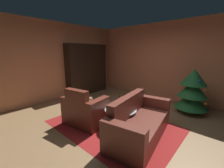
# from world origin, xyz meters

# --- Properties ---
(ground_plane) EXTENTS (7.06, 7.06, 0.00)m
(ground_plane) POSITION_xyz_m (0.00, 0.00, 0.00)
(ground_plane) COLOR #96724B
(wall_back) EXTENTS (6.00, 0.06, 2.75)m
(wall_back) POSITION_xyz_m (0.00, 2.67, 1.37)
(wall_back) COLOR #D07D53
(wall_back) RESTS_ON ground
(wall_left) EXTENTS (0.06, 5.41, 2.75)m
(wall_left) POSITION_xyz_m (-2.97, 0.00, 1.37)
(wall_left) COLOR #D07D53
(wall_left) RESTS_ON ground
(area_rug) EXTENTS (2.89, 2.02, 0.01)m
(area_rug) POSITION_xyz_m (-0.08, -0.14, 0.00)
(area_rug) COLOR maroon
(area_rug) RESTS_ON ground
(bookshelf_unit) EXTENTS (0.36, 1.85, 2.02)m
(bookshelf_unit) POSITION_xyz_m (-2.72, 1.37, 0.99)
(bookshelf_unit) COLOR black
(bookshelf_unit) RESTS_ON ground
(armchair_red) EXTENTS (1.06, 0.83, 0.91)m
(armchair_red) POSITION_xyz_m (-0.64, -0.53, 0.32)
(armchair_red) COLOR brown
(armchair_red) RESTS_ON ground
(couch_red) EXTENTS (1.06, 1.90, 0.83)m
(couch_red) POSITION_xyz_m (0.59, -0.09, 0.29)
(couch_red) COLOR brown
(couch_red) RESTS_ON ground
(coffee_table) EXTENTS (0.72, 0.72, 0.45)m
(coffee_table) POSITION_xyz_m (0.10, -0.09, 0.41)
(coffee_table) COLOR black
(coffee_table) RESTS_ON ground
(book_stack_on_table) EXTENTS (0.22, 0.18, 0.14)m
(book_stack_on_table) POSITION_xyz_m (0.10, -0.04, 0.52)
(book_stack_on_table) COLOR #428757
(book_stack_on_table) RESTS_ON coffee_table
(bottle_on_table) EXTENTS (0.08, 0.08, 0.29)m
(bottle_on_table) POSITION_xyz_m (-0.04, 0.04, 0.57)
(bottle_on_table) COLOR #582519
(bottle_on_table) RESTS_ON coffee_table
(decorated_tree) EXTENTS (0.87, 0.87, 1.26)m
(decorated_tree) POSITION_xyz_m (1.08, 1.91, 0.65)
(decorated_tree) COLOR brown
(decorated_tree) RESTS_ON ground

